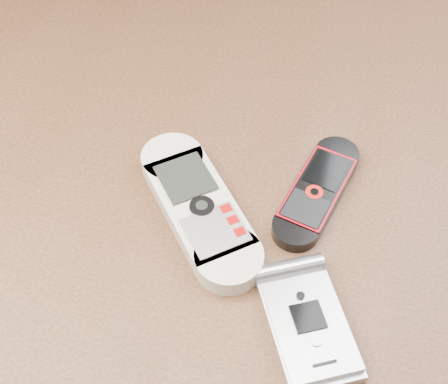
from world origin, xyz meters
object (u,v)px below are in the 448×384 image
(motorola_razr, at_px, (308,325))
(table, at_px, (219,260))
(nokia_white, at_px, (199,207))
(nokia_black_red, at_px, (317,191))

(motorola_razr, bearing_deg, table, 104.43)
(table, bearing_deg, nokia_white, -119.77)
(table, distance_m, motorola_razr, 0.19)
(nokia_black_red, bearing_deg, motorola_razr, -70.28)
(motorola_razr, bearing_deg, nokia_black_red, 68.13)
(nokia_white, xyz_separation_m, nokia_black_red, (0.10, 0.05, -0.00))
(nokia_white, relative_size, nokia_black_red, 1.30)
(table, xyz_separation_m, motorola_razr, (0.10, -0.11, 0.11))
(nokia_white, height_order, motorola_razr, nokia_white)
(table, bearing_deg, motorola_razr, -48.40)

